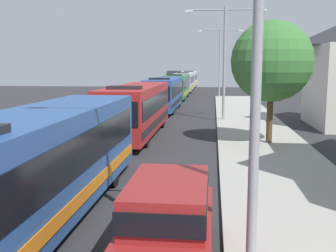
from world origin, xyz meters
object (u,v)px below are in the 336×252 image
bus_second_in_line (137,108)px  bus_tail_end (190,78)px  streetlamp_mid (225,52)px  bus_rear (185,81)px  white_suv (168,222)px  streetlamp_far (220,56)px  roadside_tree (272,61)px  streetlamp_near (259,0)px  box_truck_oncoming (174,78)px  bus_fourth_in_line (177,86)px  bus_lead (42,162)px  bus_middle (164,93)px

bus_second_in_line → bus_tail_end: 55.49m
bus_tail_end → streetlamp_mid: size_ratio=1.35×
bus_rear → white_suv: 57.70m
streetlamp_far → roadside_tree: size_ratio=1.37×
streetlamp_near → streetlamp_far: size_ratio=0.98×
white_suv → box_truck_oncoming: bearing=95.5°
white_suv → bus_fourth_in_line: bearing=94.8°
bus_fourth_in_line → white_suv: size_ratio=2.36×
bus_second_in_line → bus_fourth_in_line: size_ratio=0.99×
bus_rear → roadside_tree: 44.43m
bus_rear → streetlamp_near: streetlamp_near is taller
bus_fourth_in_line → white_suv: bearing=-85.2°
bus_fourth_in_line → bus_tail_end: same height
bus_tail_end → streetlamp_far: (5.40, -25.22, 3.83)m
bus_second_in_line → roadside_tree: (7.62, -2.29, 2.78)m
bus_lead → box_truck_oncoming: (-3.30, 70.46, 0.01)m
roadside_tree → streetlamp_far: bearing=93.9°
bus_middle → box_truck_oncoming: 42.86m
bus_middle → bus_tail_end: bearing=90.0°
bus_rear → bus_tail_end: 14.09m
bus_lead → bus_fourth_in_line: (-0.00, 41.38, -0.00)m
streetlamp_mid → bus_lead: bearing=-104.5°
bus_middle → roadside_tree: roadside_tree is taller
bus_middle → bus_tail_end: (-0.00, 41.70, -0.00)m
white_suv → streetlamp_near: streetlamp_near is taller
bus_middle → streetlamp_mid: 9.44m
streetlamp_near → bus_fourth_in_line: bearing=97.0°
bus_second_in_line → streetlamp_mid: size_ratio=1.39×
bus_rear → streetlamp_far: streetlamp_far is taller
streetlamp_near → roadside_tree: size_ratio=1.34×
box_truck_oncoming → roadside_tree: roadside_tree is taller
bus_second_in_line → box_truck_oncoming: bearing=93.3°
bus_lead → white_suv: bearing=-31.2°
bus_fourth_in_line → streetlamp_mid: bearing=-75.3°
bus_second_in_line → bus_rear: bearing=90.0°
box_truck_oncoming → streetlamp_far: bearing=-71.7°
bus_middle → streetlamp_far: size_ratio=1.29×
white_suv → streetlamp_near: bearing=-8.5°
white_suv → streetlamp_mid: streetlamp_mid is taller
white_suv → streetlamp_far: (1.70, 46.44, 4.49)m
bus_fourth_in_line → streetlamp_near: (5.40, -43.87, 3.76)m
bus_second_in_line → box_truck_oncoming: bus_second_in_line is taller
bus_lead → roadside_tree: 14.20m
white_suv → bus_middle: bearing=97.0°
bus_lead → streetlamp_mid: streetlamp_mid is taller
bus_second_in_line → bus_middle: (-0.00, 13.78, -0.00)m
bus_middle → streetlamp_near: (5.40, -30.22, 3.76)m
bus_middle → streetlamp_near: streetlamp_near is taller
bus_tail_end → roadside_tree: 58.34m
bus_fourth_in_line → bus_middle: bearing=-90.0°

